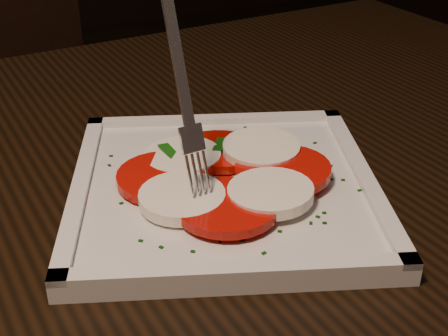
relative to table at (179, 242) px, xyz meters
The scene contains 5 objects.
table is the anchor object (origin of this frame).
chair 0.77m from the table, 97.29° to the left, with size 0.48×0.48×0.93m.
plate 0.13m from the table, 77.05° to the right, with size 0.27×0.27×0.01m, color silver.
caprese_salad 0.15m from the table, 76.96° to the right, with size 0.22×0.23×0.02m.
fork 0.23m from the table, 106.24° to the right, with size 0.02×0.06×0.17m, color white, non-canonical shape.
Camera 1 is at (0.05, -0.49, 1.06)m, focal length 50.00 mm.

